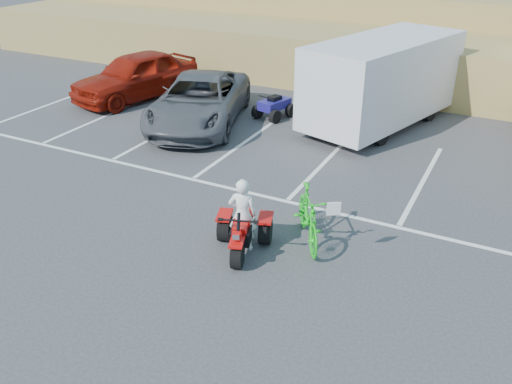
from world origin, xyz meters
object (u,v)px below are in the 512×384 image
at_px(red_trike_atv, 242,252).
at_px(red_car, 136,75).
at_px(green_dirt_bike, 308,216).
at_px(grey_pickup, 199,101).
at_px(cargo_trailer, 383,79).
at_px(quad_atv_blue, 274,117).
at_px(quad_atv_green, 334,136).
at_px(rider, 243,215).

distance_m(red_trike_atv, red_car, 11.40).
xyz_separation_m(green_dirt_bike, grey_pickup, (-5.92, 5.17, 0.18)).
relative_size(red_trike_atv, green_dirt_bike, 0.77).
height_order(cargo_trailer, quad_atv_blue, cargo_trailer).
bearing_deg(quad_atv_green, rider, -75.20).
bearing_deg(quad_atv_blue, grey_pickup, -124.17).
height_order(red_trike_atv, green_dirt_bike, green_dirt_bike).
bearing_deg(red_car, quad_atv_blue, 17.43).
distance_m(rider, cargo_trailer, 8.66).
height_order(red_trike_atv, quad_atv_blue, red_trike_atv).
distance_m(green_dirt_bike, cargo_trailer, 7.84).
relative_size(green_dirt_bike, red_car, 0.40).
relative_size(cargo_trailer, quad_atv_green, 4.67).
relative_size(quad_atv_blue, quad_atv_green, 0.94).
bearing_deg(red_car, rider, -26.78).
bearing_deg(quad_atv_blue, quad_atv_green, -1.74).
distance_m(rider, grey_pickup, 7.72).
bearing_deg(red_car, cargo_trailer, 22.16).
bearing_deg(red_trike_atv, quad_atv_blue, 91.60).
distance_m(red_trike_atv, rider, 0.80).
xyz_separation_m(red_car, quad_atv_green, (7.95, -0.41, -0.85)).
height_order(red_trike_atv, cargo_trailer, cargo_trailer).
height_order(red_car, quad_atv_blue, red_car).
relative_size(red_trike_atv, cargo_trailer, 0.24).
relative_size(red_car, cargo_trailer, 0.78).
xyz_separation_m(rider, green_dirt_bike, (1.08, 0.85, -0.19)).
relative_size(red_trike_atv, grey_pickup, 0.27).
bearing_deg(rider, quad_atv_blue, -88.37).
bearing_deg(rider, cargo_trailer, -112.07).
xyz_separation_m(rider, grey_pickup, (-4.84, 6.02, -0.01)).
distance_m(red_trike_atv, green_dirt_bike, 1.55).
height_order(red_trike_atv, rider, rider).
relative_size(rider, quad_atv_blue, 1.23).
bearing_deg(grey_pickup, cargo_trailer, 8.04).
bearing_deg(green_dirt_bike, quad_atv_green, 72.80).
relative_size(grey_pickup, cargo_trailer, 0.88).
xyz_separation_m(green_dirt_bike, quad_atv_blue, (-3.99, 6.83, -0.60)).
height_order(grey_pickup, cargo_trailer, cargo_trailer).
bearing_deg(cargo_trailer, rider, -76.27).
relative_size(green_dirt_bike, quad_atv_green, 1.45).
distance_m(grey_pickup, red_car, 3.88).
xyz_separation_m(red_car, quad_atv_blue, (5.56, 0.31, -0.85)).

